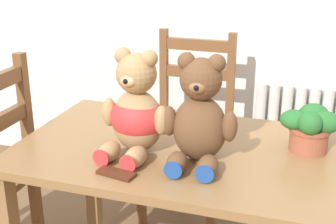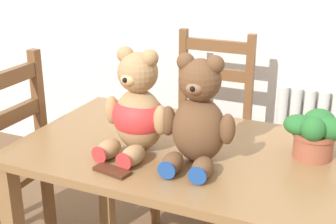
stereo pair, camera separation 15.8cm
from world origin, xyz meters
The scene contains 7 objects.
radiator centered at (0.41, 1.44, 0.30)m, with size 0.58×0.10×0.66m.
dining_table centered at (0.00, 0.37, 0.60)m, with size 1.18×0.74×0.71m.
wooden_chair_behind centered at (-0.17, 1.10, 0.48)m, with size 0.41×0.41×0.97m.
teddy_bear_left centered at (-0.14, 0.29, 0.86)m, with size 0.26×0.27×0.37m.
teddy_bear_right centered at (0.09, 0.28, 0.87)m, with size 0.26×0.26×0.37m.
potted_plant centered at (0.44, 0.48, 0.80)m, with size 0.21×0.18×0.16m.
chocolate_bar centered at (-0.13, 0.10, 0.72)m, with size 0.13×0.05×0.01m, color #472314.
Camera 1 is at (0.44, -1.12, 1.42)m, focal length 50.00 mm.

